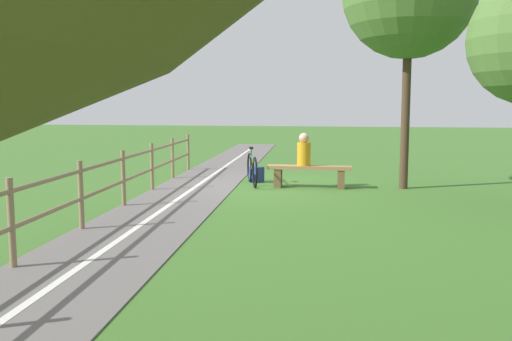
{
  "coord_description": "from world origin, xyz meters",
  "views": [
    {
      "loc": [
        -2.27,
        12.46,
        1.84
      ],
      "look_at": [
        -0.43,
        3.01,
        0.71
      ],
      "focal_mm": 37.9,
      "sensor_mm": 36.0,
      "label": 1
    }
  ],
  "objects": [
    {
      "name": "backpack",
      "position": [
        0.25,
        -0.53,
        0.19
      ],
      "size": [
        0.4,
        0.39,
        0.38
      ],
      "rotation": [
        0.0,
        0.0,
        5.57
      ],
      "color": "navy",
      "rests_on": "ground_plane"
    },
    {
      "name": "person_seated",
      "position": [
        -1.0,
        0.15,
        0.85
      ],
      "size": [
        0.32,
        0.32,
        0.75
      ],
      "rotation": [
        0.0,
        0.0,
        0.03
      ],
      "color": "orange",
      "rests_on": "bench"
    },
    {
      "name": "bench",
      "position": [
        -1.13,
        0.14,
        0.36
      ],
      "size": [
        1.94,
        0.42,
        0.51
      ],
      "rotation": [
        0.0,
        0.0,
        0.03
      ],
      "color": "#937047",
      "rests_on": "ground_plane"
    },
    {
      "name": "path_centre_line",
      "position": [
        1.14,
        4.0,
        0.02
      ],
      "size": [
        3.04,
        31.87,
        0.0
      ],
      "primitive_type": "cube",
      "rotation": [
        0.0,
        0.0,
        0.09
      ],
      "color": "silver",
      "rests_on": "paved_path"
    },
    {
      "name": "fence_roadside",
      "position": [
        1.96,
        4.12,
        0.63
      ],
      "size": [
        1.63,
        13.83,
        1.05
      ],
      "rotation": [
        0.0,
        0.0,
        1.68
      ],
      "color": "#847051",
      "rests_on": "ground_plane"
    },
    {
      "name": "ground_plane",
      "position": [
        0.0,
        0.0,
        0.0
      ],
      "size": [
        80.0,
        80.0,
        0.0
      ],
      "primitive_type": "plane",
      "color": "#3D6B28"
    },
    {
      "name": "paved_path",
      "position": [
        1.14,
        4.0,
        0.01
      ],
      "size": [
        5.13,
        36.02,
        0.02
      ],
      "primitive_type": "cube",
      "rotation": [
        0.0,
        0.0,
        0.09
      ],
      "color": "#66605E",
      "rests_on": "ground_plane"
    },
    {
      "name": "bicycle",
      "position": [
        0.26,
        -0.08,
        0.38
      ],
      "size": [
        0.59,
        1.68,
        0.9
      ],
      "rotation": [
        0.0,
        0.0,
        1.89
      ],
      "color": "black",
      "rests_on": "ground_plane"
    }
  ]
}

